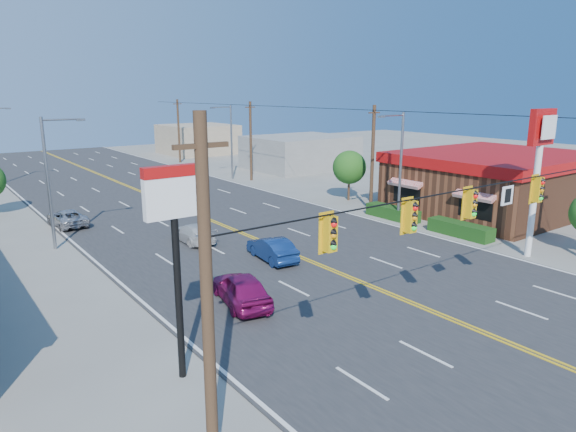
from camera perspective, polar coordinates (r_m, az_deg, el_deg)
ground at (r=22.53m, az=20.27°, el=-11.93°), size 160.00×160.00×0.00m
road at (r=36.54m, az=-6.71°, el=-1.30°), size 20.00×120.00×0.06m
signal_span at (r=20.86m, az=21.19°, el=0.20°), size 24.32×0.34×9.00m
kfc at (r=44.27m, az=21.91°, el=3.54°), size 16.30×12.40×4.70m
kfc_pylon at (r=32.20m, az=26.13°, el=6.28°), size 2.20×0.36×8.50m
pizza_hut_sign at (r=16.61m, az=-12.46°, el=-1.42°), size 1.90×0.30×6.85m
streetlight_se at (r=37.84m, az=12.24°, el=5.93°), size 2.55×0.25×8.00m
streetlight_ne at (r=56.52m, az=-6.48°, el=8.62°), size 2.55×0.25×8.00m
streetlight_sw at (r=33.74m, az=-24.83°, el=4.06°), size 2.55×0.25×8.00m
utility_pole_near at (r=41.59m, az=9.36°, el=6.29°), size 0.28×0.28×8.40m
utility_pole_mid at (r=55.57m, az=-4.16°, el=8.26°), size 0.28×0.28×8.40m
utility_pole_far at (r=71.37m, az=-12.05°, el=9.19°), size 0.28×0.28×8.40m
tree_kfc_rear at (r=45.49m, az=6.83°, el=5.39°), size 2.94×2.94×4.41m
bld_east_mid at (r=64.67m, az=1.34°, el=7.09°), size 12.00×10.00×4.00m
bld_east_far at (r=81.65m, az=-9.98°, el=8.41°), size 10.00×10.00×4.40m
car_magenta at (r=23.39m, az=-5.20°, el=-8.16°), size 2.62×4.60×1.47m
car_blue at (r=29.23m, az=-1.78°, el=-3.76°), size 1.87×4.14×1.32m
car_white at (r=33.24m, az=-10.49°, el=-1.96°), size 1.75×4.10×1.18m
car_silver at (r=39.83m, az=-23.32°, el=-0.26°), size 2.19×4.35×1.18m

